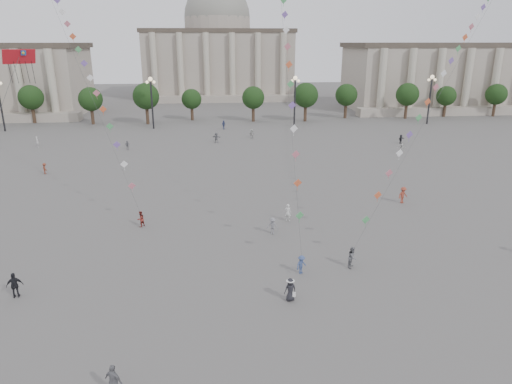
{
  "coord_description": "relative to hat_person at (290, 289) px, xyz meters",
  "views": [
    {
      "loc": [
        -2.73,
        -27.11,
        17.53
      ],
      "look_at": [
        1.06,
        12.0,
        4.52
      ],
      "focal_mm": 32.0,
      "sensor_mm": 36.0,
      "label": 1
    }
  ],
  "objects": [
    {
      "name": "lamp_post_mid_east",
      "position": [
        12.58,
        69.1,
        6.46
      ],
      "size": [
        2.0,
        0.9,
        10.65
      ],
      "color": "#262628",
      "rests_on": "ground"
    },
    {
      "name": "person_crowd_8",
      "position": [
        16.18,
        19.09,
        0.06
      ],
      "size": [
        1.42,
        1.13,
        1.92
      ],
      "primitive_type": "imported",
      "rotation": [
        0.0,
        0.0,
        0.39
      ],
      "color": "#973B29",
      "rests_on": "ground"
    },
    {
      "name": "hall_central",
      "position": [
        -2.42,
        128.32,
        13.34
      ],
      "size": [
        48.3,
        34.3,
        35.5
      ],
      "color": "#A09486",
      "rests_on": "ground"
    },
    {
      "name": "tourist_4",
      "position": [
        -19.54,
        2.33,
        0.06
      ],
      "size": [
        1.2,
        0.72,
        1.92
      ],
      "primitive_type": "imported",
      "rotation": [
        0.0,
        0.0,
        3.37
      ],
      "color": "black",
      "rests_on": "ground"
    },
    {
      "name": "kite_flyer_0",
      "position": [
        -12.48,
        14.86,
        -0.08
      ],
      "size": [
        0.99,
        1.0,
        1.62
      ],
      "primitive_type": "imported",
      "rotation": [
        0.0,
        0.0,
        3.97
      ],
      "color": "maroon",
      "rests_on": "ground"
    },
    {
      "name": "hall_east",
      "position": [
        72.58,
        92.99,
        7.53
      ],
      "size": [
        84.0,
        26.22,
        17.2
      ],
      "color": "#A09486",
      "rests_on": "ground"
    },
    {
      "name": "person_crowd_7",
      "position": [
        25.81,
        42.77,
        -0.09
      ],
      "size": [
        1.54,
        0.67,
        1.61
      ],
      "primitive_type": "imported",
      "rotation": [
        0.0,
        0.0,
        3.0
      ],
      "color": "silver",
      "rests_on": "ground"
    },
    {
      "name": "tree_row",
      "position": [
        -2.42,
        77.1,
        4.5
      ],
      "size": [
        137.12,
        5.12,
        8.0
      ],
      "color": "#37241B",
      "rests_on": "ground"
    },
    {
      "name": "person_crowd_16",
      "position": [
        -19.59,
        49.65,
        -0.13
      ],
      "size": [
        0.97,
        0.76,
        1.54
      ],
      "primitive_type": "imported",
      "rotation": [
        0.0,
        0.0,
        0.5
      ],
      "color": "slate",
      "rests_on": "ground"
    },
    {
      "name": "hat_person",
      "position": [
        0.0,
        0.0,
        0.0
      ],
      "size": [
        0.94,
        0.71,
        1.72
      ],
      "color": "black",
      "rests_on": "ground"
    },
    {
      "name": "kite_train_east",
      "position": [
        23.72,
        23.5,
        17.12
      ],
      "size": [
        33.72,
        35.32,
        58.33
      ],
      "color": "#3F3F3F",
      "rests_on": "ground"
    },
    {
      "name": "kite_flyer_1",
      "position": [
        1.54,
        3.84,
        -0.12
      ],
      "size": [
        1.15,
        1.06,
        1.55
      ],
      "primitive_type": "imported",
      "rotation": [
        0.0,
        0.0,
        0.63
      ],
      "color": "#374B7D",
      "rests_on": "ground"
    },
    {
      "name": "ground",
      "position": [
        -2.42,
        -0.9,
        -0.9
      ],
      "size": [
        360.0,
        360.0,
        0.0
      ],
      "primitive_type": "plane",
      "color": "#54514F",
      "rests_on": "ground"
    },
    {
      "name": "lamp_post_far_east",
      "position": [
        42.58,
        69.1,
        6.46
      ],
      "size": [
        2.0,
        0.9,
        10.65
      ],
      "color": "#262628",
      "rests_on": "ground"
    },
    {
      "name": "person_crowd_12",
      "position": [
        -4.45,
        53.9,
        0.03
      ],
      "size": [
        1.78,
        1.18,
        1.84
      ],
      "primitive_type": "imported",
      "rotation": [
        0.0,
        0.0,
        2.73
      ],
      "color": "slate",
      "rests_on": "ground"
    },
    {
      "name": "person_crowd_10",
      "position": [
        -35.45,
        53.12,
        0.03
      ],
      "size": [
        0.79,
        0.8,
        1.86
      ],
      "primitive_type": "imported",
      "rotation": [
        0.0,
        0.0,
        2.34
      ],
      "color": "silver",
      "rests_on": "ground"
    },
    {
      "name": "person_crowd_6",
      "position": [
        0.29,
        11.78,
        -0.06
      ],
      "size": [
        1.21,
        0.89,
        1.67
      ],
      "primitive_type": "imported",
      "rotation": [
        0.0,
        0.0,
        6.01
      ],
      "color": "slate",
      "rests_on": "ground"
    },
    {
      "name": "person_crowd_9",
      "position": [
        28.63,
        49.92,
        -0.08
      ],
      "size": [
        1.53,
        1.23,
        1.63
      ],
      "primitive_type": "imported",
      "rotation": [
        0.0,
        0.0,
        0.58
      ],
      "color": "black",
      "rests_on": "ground"
    },
    {
      "name": "person_crowd_4",
      "position": [
        2.28,
        57.24,
        -0.03
      ],
      "size": [
        1.66,
        1.23,
        1.74
      ],
      "primitive_type": "imported",
      "rotation": [
        0.0,
        0.0,
        3.65
      ],
      "color": "#BBBBB6",
      "rests_on": "ground"
    },
    {
      "name": "person_crowd_17",
      "position": [
        -28.42,
        35.48,
        -0.12
      ],
      "size": [
        1.09,
        1.13,
        1.55
      ],
      "primitive_type": "imported",
      "rotation": [
        0.0,
        0.0,
        2.28
      ],
      "color": "brown",
      "rests_on": "ground"
    },
    {
      "name": "kite_flyer_2",
      "position": [
        5.87,
        4.49,
        -0.0
      ],
      "size": [
        1.05,
        1.1,
        1.79
      ],
      "primitive_type": "imported",
      "rotation": [
        0.0,
        0.0,
        0.97
      ],
      "color": "slate",
      "rests_on": "ground"
    },
    {
      "name": "dragon_kite",
      "position": [
        -18.77,
        7.3,
        14.77
      ],
      "size": [
        3.08,
        5.69,
        18.22
      ],
      "color": "#AE121B",
      "rests_on": "ground"
    },
    {
      "name": "person_crowd_0",
      "position": [
        -2.74,
        67.1,
        0.03
      ],
      "size": [
        1.08,
        1.1,
        1.86
      ],
      "primitive_type": "imported",
      "rotation": [
        0.0,
        0.0,
        0.81
      ],
      "color": "navy",
      "rests_on": "ground"
    },
    {
      "name": "person_crowd_13",
      "position": [
        2.29,
        14.97,
        0.02
      ],
      "size": [
        0.79,
        0.67,
        1.84
      ],
      "primitive_type": "imported",
      "rotation": [
        0.0,
        0.0,
        2.72
      ],
      "color": "silver",
      "rests_on": "ground"
    },
    {
      "name": "lamp_post_mid_west",
      "position": [
        -17.42,
        69.1,
        6.46
      ],
      "size": [
        2.0,
        0.9,
        10.65
      ],
      "color": "#262628",
      "rests_on": "ground"
    },
    {
      "name": "tourist_3",
      "position": [
        -10.59,
        -8.19,
        0.03
      ],
      "size": [
        1.16,
        0.95,
        1.86
      ],
      "primitive_type": "imported",
      "rotation": [
        0.0,
        0.0,
        2.59
      ],
      "color": "slate",
      "rests_on": "ground"
    }
  ]
}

